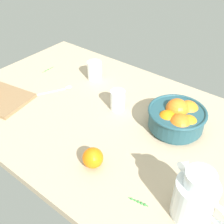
{
  "coord_description": "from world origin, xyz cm",
  "views": [
    {
      "loc": [
        50.87,
        -65.69,
        67.73
      ],
      "look_at": [
        0.43,
        -1.47,
        4.55
      ],
      "focal_mm": 43.99,
      "sensor_mm": 36.0,
      "label": 1
    }
  ],
  "objects": [
    {
      "name": "loose_orange_0",
      "position": [
        9.35,
        -22.62,
        3.37
      ],
      "size": [
        6.74,
        6.74,
        6.74
      ],
      "primitive_type": "sphere",
      "color": "orange",
      "rests_on": "ground_plane"
    },
    {
      "name": "second_glass",
      "position": [
        -25.82,
        18.69,
        3.77
      ],
      "size": [
        6.72,
        6.72,
        8.79
      ],
      "color": "white",
      "rests_on": "ground_plane"
    },
    {
      "name": "juice_glass",
      "position": [
        -2.85,
        6.43,
        3.82
      ],
      "size": [
        5.93,
        5.93,
        8.46
      ],
      "color": "white",
      "rests_on": "ground_plane"
    },
    {
      "name": "spoon",
      "position": [
        -31.68,
        1.26,
        0.43
      ],
      "size": [
        9.66,
        15.7,
        1.0
      ],
      "color": "silver",
      "rests_on": "ground_plane"
    },
    {
      "name": "ground_plane",
      "position": [
        0.0,
        0.0,
        -1.5
      ],
      "size": [
        139.42,
        80.69,
        3.0
      ],
      "primitive_type": "cube",
      "color": "tan"
    },
    {
      "name": "juice_pitcher",
      "position": [
        41.53,
        -19.12,
        6.25
      ],
      "size": [
        16.0,
        11.15,
        16.98
      ],
      "color": "white",
      "rests_on": "ground_plane"
    },
    {
      "name": "herb_sprig_1",
      "position": [
        28.74,
        -25.01,
        0.27
      ],
      "size": [
        6.09,
        1.54,
        0.9
      ],
      "color": "#338438",
      "rests_on": "ground_plane"
    },
    {
      "name": "fruit_bowl",
      "position": [
        21.73,
        9.77,
        5.22
      ],
      "size": [
        21.28,
        21.28,
        11.63
      ],
      "color": "#234C56",
      "rests_on": "ground_plane"
    },
    {
      "name": "herb_sprig_0",
      "position": [
        -50.14,
        10.49,
        0.25
      ],
      "size": [
        0.84,
        7.37,
        0.84
      ],
      "color": "#348B30",
      "rests_on": "ground_plane"
    }
  ]
}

